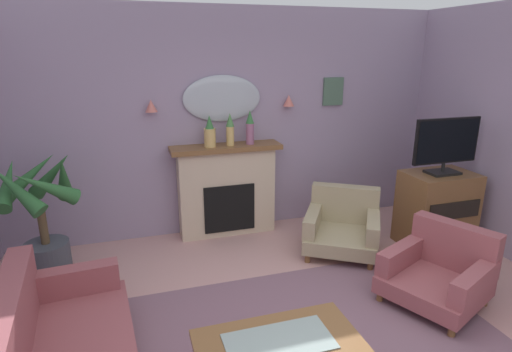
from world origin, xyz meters
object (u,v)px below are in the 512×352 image
object	(u,v)px
wall_mirror	(222,98)
mantel_vase_right	(210,133)
floral_couch	(54,351)
armchair_in_corner	(440,271)
wall_sconce_right	(289,101)
potted_plant_corner_palm	(42,216)
wall_sconce_left	(151,106)
mantel_vase_left	(230,129)
coffee_table	(279,349)
armchair_beside_couch	(343,225)
tv_flatscreen	(446,145)
fireplace	(227,191)
mantel_vase_centre	(250,127)
framed_picture	(333,91)
tv_cabinet	(436,209)

from	to	relation	value
wall_mirror	mantel_vase_right	bearing A→B (deg)	-139.64
floral_couch	armchair_in_corner	bearing A→B (deg)	2.26
wall_sconce_right	potted_plant_corner_palm	distance (m)	3.10
wall_sconce_left	floral_couch	bearing A→B (deg)	-111.24
mantel_vase_left	coffee_table	world-z (taller)	mantel_vase_left
armchair_beside_couch	wall_mirror	bearing A→B (deg)	139.81
wall_sconce_right	wall_mirror	bearing A→B (deg)	176.63
wall_mirror	tv_flatscreen	xyz separation A→B (m)	(2.32, -1.23, -0.46)
wall_mirror	fireplace	bearing A→B (deg)	-90.00
mantel_vase_centre	wall_mirror	xyz separation A→B (m)	(-0.30, 0.17, 0.34)
wall_sconce_right	armchair_beside_couch	xyz separation A→B (m)	(0.34, -0.95, -1.35)
mantel_vase_left	framed_picture	distance (m)	1.51
mantel_vase_centre	tv_cabinet	world-z (taller)	mantel_vase_centre
floral_couch	armchair_in_corner	world-z (taller)	floral_couch
mantel_vase_left	mantel_vase_centre	world-z (taller)	mantel_vase_centre
mantel_vase_left	coffee_table	size ratio (longest dim) A/B	0.36
coffee_table	potted_plant_corner_palm	world-z (taller)	potted_plant_corner_palm
armchair_beside_couch	armchair_in_corner	bearing A→B (deg)	-73.75
wall_mirror	coffee_table	world-z (taller)	wall_mirror
floral_couch	potted_plant_corner_palm	distance (m)	1.75
wall_sconce_left	mantel_vase_centre	bearing A→B (deg)	-5.96
wall_mirror	tv_flatscreen	size ratio (longest dim) A/B	1.14
armchair_in_corner	armchair_beside_couch	bearing A→B (deg)	106.25
fireplace	mantel_vase_centre	size ratio (longest dim) A/B	3.26
fireplace	mantel_vase_right	distance (m)	0.78
framed_picture	tv_cabinet	world-z (taller)	framed_picture
mantel_vase_right	framed_picture	world-z (taller)	framed_picture
mantel_vase_right	tv_flatscreen	world-z (taller)	tv_flatscreen
mantel_vase_centre	armchair_in_corner	size ratio (longest dim) A/B	0.39
framed_picture	armchair_in_corner	size ratio (longest dim) A/B	0.33
fireplace	armchair_in_corner	world-z (taller)	fireplace
wall_sconce_left	armchair_in_corner	size ratio (longest dim) A/B	0.13
armchair_in_corner	tv_cabinet	distance (m)	1.28
tv_cabinet	potted_plant_corner_palm	bearing A→B (deg)	172.85
mantel_vase_right	tv_flatscreen	bearing A→B (deg)	-22.83
mantel_vase_centre	tv_flatscreen	distance (m)	2.28
wall_sconce_left	mantel_vase_left	bearing A→B (deg)	-7.59
fireplace	coffee_table	xyz separation A→B (m)	(-0.30, -2.71, -0.19)
fireplace	tv_cabinet	bearing A→B (deg)	-24.73
wall_mirror	floral_couch	world-z (taller)	wall_mirror
fireplace	wall_sconce_right	size ratio (longest dim) A/B	9.71
wall_sconce_left	floral_couch	xyz separation A→B (m)	(-0.89, -2.30, -1.34)
tv_cabinet	armchair_beside_couch	bearing A→B (deg)	169.60
tv_flatscreen	potted_plant_corner_palm	xyz separation A→B (m)	(-4.35, 0.57, -0.56)
armchair_in_corner	tv_flatscreen	distance (m)	1.57
floral_couch	potted_plant_corner_palm	bearing A→B (deg)	99.72
floral_couch	mantel_vase_right	bearing A→B (deg)	54.68
floral_couch	armchair_in_corner	size ratio (longest dim) A/B	1.65
fireplace	potted_plant_corner_palm	world-z (taller)	potted_plant_corner_palm
potted_plant_corner_palm	tv_flatscreen	bearing A→B (deg)	-7.42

